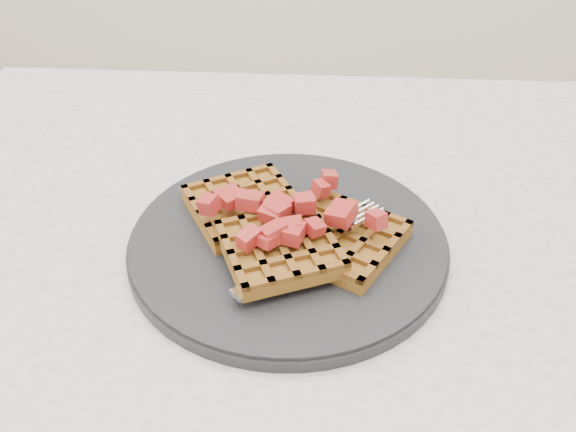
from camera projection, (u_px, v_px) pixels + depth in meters
The scene contains 5 objects.
table at pixel (419, 332), 0.70m from camera, with size 1.20×0.80×0.75m.
plate at pixel (288, 242), 0.63m from camera, with size 0.31×0.31×0.02m, color black.
waffles at pixel (288, 229), 0.61m from camera, with size 0.24×0.21×0.03m.
strawberry_pile at pixel (288, 204), 0.60m from camera, with size 0.15×0.15×0.02m, color maroon, non-canonical shape.
fork at pixel (320, 252), 0.59m from camera, with size 0.02×0.18×0.02m, color silver, non-canonical shape.
Camera 1 is at (-0.11, -0.49, 1.15)m, focal length 40.00 mm.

